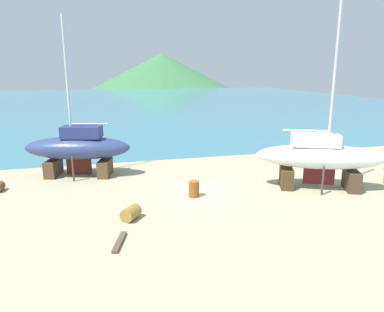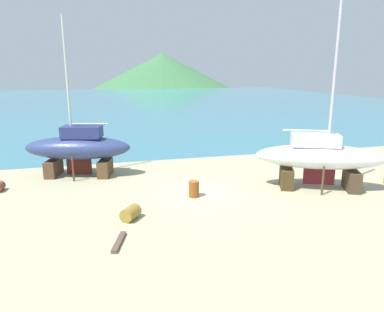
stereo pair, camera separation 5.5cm
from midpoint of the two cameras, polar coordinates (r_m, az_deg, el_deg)
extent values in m
plane|color=tan|center=(16.16, 5.56, -11.66)|extent=(52.75, 52.75, 0.00)
cube|color=teal|center=(84.62, -11.30, 8.63)|extent=(129.06, 114.62, 0.01)
cone|color=#3C7243|center=(177.56, -4.85, 11.28)|extent=(123.04, 123.04, 30.13)
cube|color=#483525|center=(22.91, 24.24, -3.59)|extent=(1.32, 1.84, 1.17)
cube|color=#45351A|center=(22.18, 14.87, -3.37)|extent=(1.32, 1.84, 1.17)
cylinder|color=brown|center=(23.51, 19.16, -2.09)|extent=(0.12, 0.12, 1.67)
cylinder|color=#4C3B28|center=(21.30, 20.25, -3.77)|extent=(0.12, 0.12, 1.67)
ellipsoid|color=white|center=(22.12, 19.91, -0.11)|extent=(7.73, 4.93, 1.42)
cube|color=#56151C|center=(22.42, 19.66, -3.10)|extent=(1.68, 0.79, 0.99)
cube|color=silver|center=(21.85, 19.15, 2.45)|extent=(2.99, 2.25, 0.71)
cylinder|color=silver|center=(21.65, 21.99, 12.81)|extent=(0.16, 0.16, 8.72)
cylinder|color=silver|center=(21.67, 17.80, 3.93)|extent=(2.45, 1.15, 0.11)
cube|color=brown|center=(25.46, -21.48, -1.80)|extent=(1.12, 1.94, 1.08)
cube|color=brown|center=(24.44, -13.88, -1.86)|extent=(1.12, 1.94, 1.08)
cylinder|color=#523C23|center=(23.67, -18.68, -2.01)|extent=(0.12, 0.12, 1.61)
cylinder|color=brown|center=(25.99, -17.01, -0.54)|extent=(0.12, 0.12, 1.61)
ellipsoid|color=navy|center=(24.58, -17.99, 1.26)|extent=(7.27, 3.90, 1.52)
cube|color=#491813|center=(24.87, -17.77, -1.65)|extent=(1.63, 0.48, 1.06)
cube|color=navy|center=(24.28, -17.39, 3.73)|extent=(2.75, 1.93, 0.76)
cylinder|color=silver|center=(24.19, -19.58, 11.73)|extent=(0.16, 0.16, 7.63)
cylinder|color=beige|center=(24.06, -16.29, 4.97)|extent=(2.37, 0.70, 0.11)
cylinder|color=olive|center=(17.18, -9.91, -9.04)|extent=(1.07, 1.13, 0.65)
cylinder|color=brown|center=(19.81, 0.26, -5.33)|extent=(0.77, 0.77, 0.91)
cube|color=brown|center=(15.16, -11.72, -13.41)|extent=(0.71, 1.72, 0.13)
camera|label=1|loc=(0.03, -90.07, -0.02)|focal=33.12mm
camera|label=2|loc=(0.03, 89.93, 0.02)|focal=33.12mm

